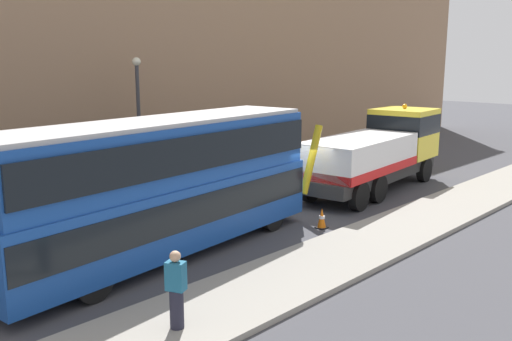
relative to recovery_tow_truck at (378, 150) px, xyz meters
The scene contains 8 objects.
ground_plane 5.91m from the recovery_tow_truck, behind, with size 120.00×120.00×0.00m, color #424247.
near_kerb 7.08m from the recovery_tow_truck, 144.95° to the right, with size 60.00×2.80×0.15m, color gray.
building_facade 12.47m from the recovery_tow_truck, 121.58° to the left, with size 60.00×1.50×16.00m.
recovery_tow_truck is the anchor object (origin of this frame).
double_decker_bus 11.79m from the recovery_tow_truck, behind, with size 11.19×3.62×4.06m.
pedestrian_onlooker 15.16m from the recovery_tow_truck, 164.04° to the right, with size 0.40×0.47×1.71m.
traffic_cone_near_bus 6.84m from the recovery_tow_truck, 164.22° to the right, with size 0.36×0.36×0.72m.
street_lamp 10.60m from the recovery_tow_truck, 138.19° to the left, with size 0.36×0.36×5.83m.
Camera 1 is at (-15.48, -13.05, 5.72)m, focal length 38.43 mm.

